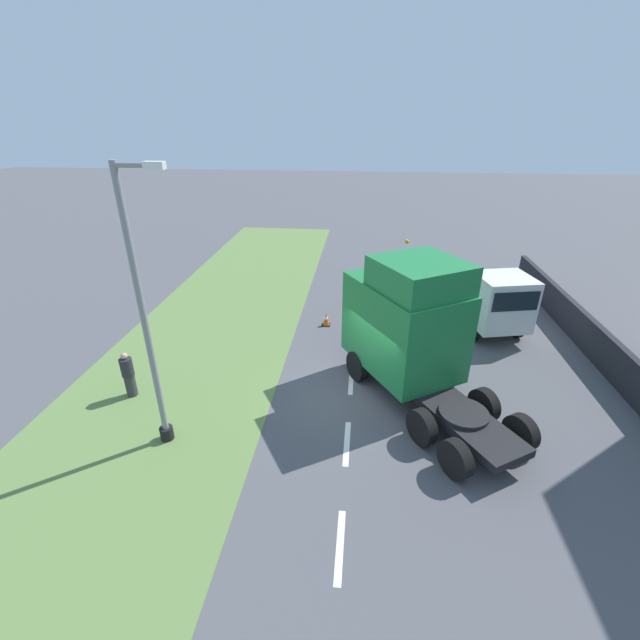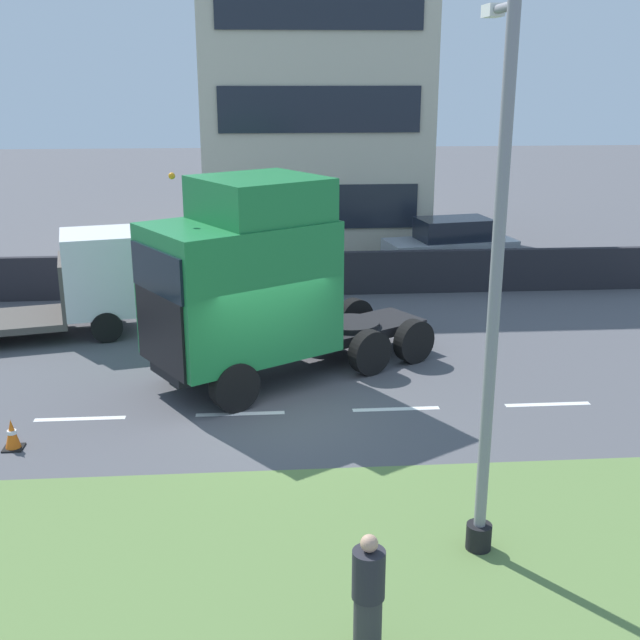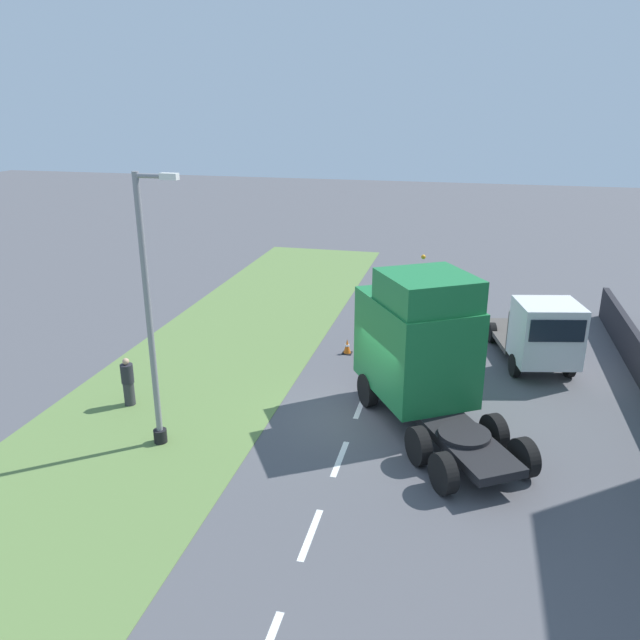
{
  "view_description": "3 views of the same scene",
  "coord_description": "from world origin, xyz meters",
  "views": [
    {
      "loc": [
        0.21,
        -11.65,
        8.38
      ],
      "look_at": [
        -1.12,
        1.13,
        2.14
      ],
      "focal_mm": 24.0,
      "sensor_mm": 36.0,
      "label": 1
    },
    {
      "loc": [
        -15.05,
        0.42,
        6.64
      ],
      "look_at": [
        -1.69,
        -0.6,
        2.49
      ],
      "focal_mm": 45.0,
      "sensor_mm": 36.0,
      "label": 2
    },
    {
      "loc": [
        2.89,
        -16.63,
        9.1
      ],
      "look_at": [
        -1.52,
        1.7,
        2.48
      ],
      "focal_mm": 35.0,
      "sensor_mm": 36.0,
      "label": 3
    }
  ],
  "objects": [
    {
      "name": "lane_markings",
      "position": [
        0.0,
        -0.7,
        0.0
      ],
      "size": [
        0.16,
        17.8,
        0.0
      ],
      "color": "white",
      "rests_on": "ground"
    },
    {
      "name": "ground_plane",
      "position": [
        0.0,
        0.0,
        0.0
      ],
      "size": [
        120.0,
        120.0,
        0.0
      ],
      "primitive_type": "plane",
      "color": "#515156",
      "rests_on": "ground"
    },
    {
      "name": "traffic_cone_lead",
      "position": [
        -1.26,
        5.04,
        0.28
      ],
      "size": [
        0.36,
        0.36,
        0.58
      ],
      "color": "black",
      "rests_on": "ground"
    },
    {
      "name": "pedestrian",
      "position": [
        -7.13,
        -0.75,
        0.78
      ],
      "size": [
        0.39,
        0.39,
        1.59
      ],
      "color": "#333338",
      "rests_on": "ground"
    },
    {
      "name": "flatbed_truck",
      "position": [
        5.65,
        5.04,
        1.41
      ],
      "size": [
        3.2,
        5.8,
        2.68
      ],
      "rotation": [
        0.0,
        0.0,
        3.36
      ],
      "color": "silver",
      "rests_on": "ground"
    },
    {
      "name": "grass_verge",
      "position": [
        -6.0,
        0.0,
        0.01
      ],
      "size": [
        7.0,
        44.0,
        0.01
      ],
      "color": "#607F42",
      "rests_on": "ground"
    },
    {
      "name": "lamp_post",
      "position": [
        -5.04,
        -2.65,
        3.42
      ],
      "size": [
        1.3,
        0.37,
        7.5
      ],
      "color": "black",
      "rests_on": "ground"
    },
    {
      "name": "lorry_cab",
      "position": [
        1.77,
        0.64,
        2.28
      ],
      "size": [
        5.54,
        6.82,
        4.68
      ],
      "rotation": [
        0.0,
        0.0,
        0.55
      ],
      "color": "black",
      "rests_on": "ground"
    }
  ]
}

